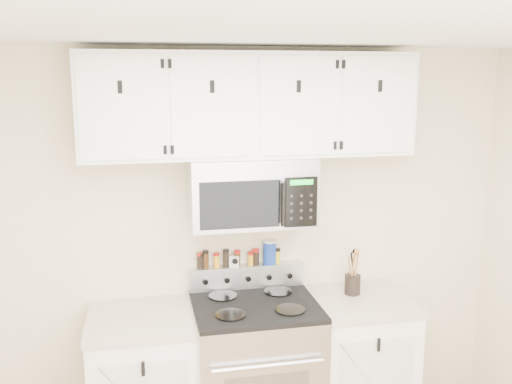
% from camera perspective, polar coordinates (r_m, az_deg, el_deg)
% --- Properties ---
extents(back_wall, '(3.50, 0.01, 2.50)m').
position_cam_1_polar(back_wall, '(3.76, -1.05, -5.00)').
color(back_wall, beige).
rests_on(back_wall, floor).
extents(ceiling, '(3.50, 3.50, 0.01)m').
position_cam_1_polar(ceiling, '(1.92, 9.04, 16.60)').
color(ceiling, white).
rests_on(ceiling, back_wall).
extents(range, '(0.76, 0.65, 1.10)m').
position_cam_1_polar(range, '(3.77, -0.06, -17.58)').
color(range, '#B7B7BA').
rests_on(range, floor).
extents(base_cabinet_right, '(0.64, 0.62, 0.92)m').
position_cam_1_polar(base_cabinet_right, '(3.98, 10.07, -16.49)').
color(base_cabinet_right, white).
rests_on(base_cabinet_right, floor).
extents(microwave, '(0.76, 0.44, 0.42)m').
position_cam_1_polar(microwave, '(3.48, -0.48, 0.11)').
color(microwave, '#9E9EA3').
rests_on(microwave, back_wall).
extents(upper_cabinets, '(2.00, 0.35, 0.62)m').
position_cam_1_polar(upper_cabinets, '(3.44, -0.58, 8.71)').
color(upper_cabinets, white).
rests_on(upper_cabinets, back_wall).
extents(utensil_crock, '(0.10, 0.10, 0.30)m').
position_cam_1_polar(utensil_crock, '(3.82, 9.63, -8.95)').
color(utensil_crock, black).
rests_on(utensil_crock, base_cabinet_right).
extents(kitchen_timer, '(0.08, 0.07, 0.07)m').
position_cam_1_polar(kitchen_timer, '(3.75, -2.18, -6.88)').
color(kitchen_timer, silver).
rests_on(kitchen_timer, range).
extents(salt_canister, '(0.09, 0.09, 0.16)m').
position_cam_1_polar(salt_canister, '(3.78, 1.36, -6.03)').
color(salt_canister, '#163699').
rests_on(salt_canister, range).
extents(spice_jar_0, '(0.04, 0.04, 0.10)m').
position_cam_1_polar(spice_jar_0, '(3.71, -5.64, -6.86)').
color(spice_jar_0, black).
rests_on(spice_jar_0, range).
extents(spice_jar_1, '(0.04, 0.04, 0.10)m').
position_cam_1_polar(spice_jar_1, '(3.71, -5.50, -6.87)').
color(spice_jar_1, black).
rests_on(spice_jar_1, range).
extents(spice_jar_2, '(0.04, 0.04, 0.12)m').
position_cam_1_polar(spice_jar_2, '(3.71, -5.05, -6.72)').
color(spice_jar_2, '#40250F').
rests_on(spice_jar_2, range).
extents(spice_jar_3, '(0.04, 0.04, 0.10)m').
position_cam_1_polar(spice_jar_3, '(3.73, -3.97, -6.81)').
color(spice_jar_3, orange).
rests_on(spice_jar_3, range).
extents(spice_jar_4, '(0.04, 0.04, 0.12)m').
position_cam_1_polar(spice_jar_4, '(3.73, -3.02, -6.61)').
color(spice_jar_4, black).
rests_on(spice_jar_4, range).
extents(spice_jar_5, '(0.04, 0.04, 0.11)m').
position_cam_1_polar(spice_jar_5, '(3.74, -1.89, -6.62)').
color(spice_jar_5, '#3D280E').
rests_on(spice_jar_5, range).
extents(spice_jar_6, '(0.04, 0.04, 0.09)m').
position_cam_1_polar(spice_jar_6, '(3.76, -0.55, -6.67)').
color(spice_jar_6, orange).
rests_on(spice_jar_6, range).
extents(spice_jar_7, '(0.05, 0.05, 0.11)m').
position_cam_1_polar(spice_jar_7, '(3.77, -0.02, -6.50)').
color(spice_jar_7, black).
rests_on(spice_jar_7, range).
extents(spice_jar_8, '(0.04, 0.04, 0.10)m').
position_cam_1_polar(spice_jar_8, '(3.79, 1.52, -6.47)').
color(spice_jar_8, gold).
rests_on(spice_jar_8, range).
extents(spice_jar_9, '(0.04, 0.04, 0.10)m').
position_cam_1_polar(spice_jar_9, '(3.79, 1.53, -6.42)').
color(spice_jar_9, '#462110').
rests_on(spice_jar_9, range).
extents(spice_jar_10, '(0.04, 0.04, 0.10)m').
position_cam_1_polar(spice_jar_10, '(3.80, 2.15, -6.39)').
color(spice_jar_10, gold).
rests_on(spice_jar_10, range).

